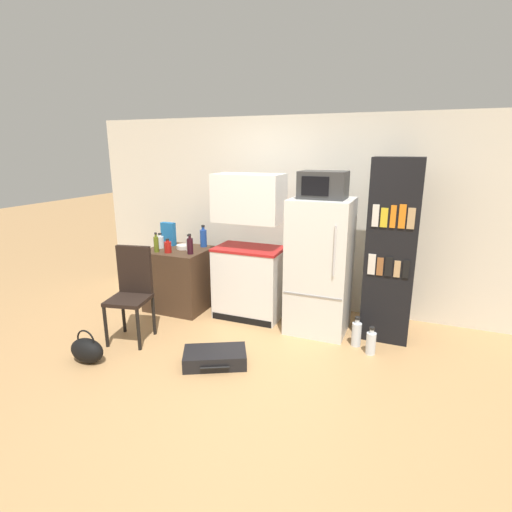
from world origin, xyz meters
TOP-DOWN VIEW (x-y plane):
  - ground_plane at (0.00, 0.00)m, footprint 24.00×24.00m
  - wall_back at (0.20, 2.00)m, footprint 6.40×0.10m
  - side_table at (-1.43, 1.26)m, footprint 0.74×0.67m
  - kitchen_hutch at (-0.49, 1.35)m, footprint 0.81×0.52m
  - refrigerator at (0.39, 1.29)m, footprint 0.66×0.64m
  - microwave at (0.38, 1.29)m, footprint 0.49×0.36m
  - bookshelf at (1.11, 1.40)m, footprint 0.50×0.41m
  - bottle_olive_oil at (-1.59, 1.05)m, footprint 0.06×0.06m
  - bottle_wine_dark at (-1.16, 1.12)m, footprint 0.07×0.07m
  - bottle_ketchup_red at (-1.45, 1.07)m, footprint 0.09×0.09m
  - bottle_clear_short at (-1.67, 1.23)m, footprint 0.09×0.09m
  - bottle_blue_soda at (-1.19, 1.50)m, footprint 0.09×0.09m
  - bottle_milk_white at (-1.25, 1.24)m, footprint 0.07×0.07m
  - bowl at (-1.37, 1.31)m, footprint 0.18×0.18m
  - cereal_box at (-1.66, 1.41)m, footprint 0.19×0.07m
  - chair at (-1.42, 0.35)m, footprint 0.47×0.47m
  - suitcase_large_flat at (-0.34, 0.15)m, footprint 0.68×0.57m
  - handbag at (-1.51, -0.28)m, footprint 0.36×0.20m
  - water_bottle_front at (1.02, 0.92)m, footprint 0.10×0.10m
  - water_bottle_middle at (0.86, 1.04)m, footprint 0.10×0.10m

SIDE VIEW (x-z plane):
  - ground_plane at x=0.00m, z-range 0.00..0.00m
  - suitcase_large_flat at x=-0.34m, z-range 0.00..0.14m
  - water_bottle_front at x=1.02m, z-range -0.02..0.27m
  - handbag at x=-1.51m, z-range -0.04..0.29m
  - water_bottle_middle at x=0.86m, z-range -0.03..0.30m
  - side_table at x=-1.43m, z-range 0.00..0.78m
  - chair at x=-1.42m, z-range 0.08..1.09m
  - refrigerator at x=0.39m, z-range 0.00..1.50m
  - kitchen_hutch at x=-0.49m, z-range -0.07..1.66m
  - bowl at x=-1.37m, z-range 0.78..0.83m
  - bottle_ketchup_red at x=-1.45m, z-range 0.77..0.94m
  - bottle_clear_short at x=-1.67m, z-range 0.76..0.96m
  - bottle_milk_white at x=-1.25m, z-range 0.76..0.97m
  - bottle_olive_oil at x=-1.59m, z-range 0.76..1.00m
  - bottle_wine_dark at x=-1.16m, z-range 0.76..1.01m
  - bottle_blue_soda at x=-1.19m, z-range 0.76..1.04m
  - cereal_box at x=-1.66m, z-range 0.78..1.08m
  - bookshelf at x=1.11m, z-range 0.00..1.93m
  - wall_back at x=0.20m, z-range 0.00..2.40m
  - microwave at x=0.38m, z-range 1.50..1.78m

